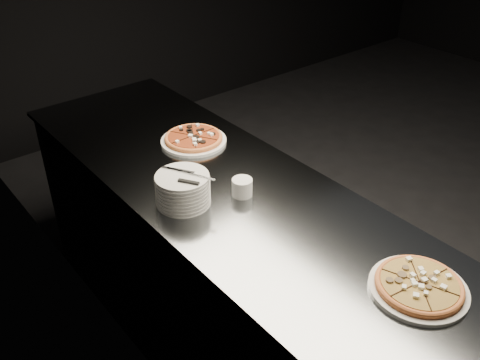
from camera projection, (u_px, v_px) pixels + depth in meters
floor at (469, 193)px, 3.76m from camera, size 5.00×5.00×0.00m
wall_left at (136, 103)px, 1.68m from camera, size 0.02×5.00×2.80m
counter at (231, 275)px, 2.38m from camera, size 0.74×2.44×0.92m
pizza_mushroom at (419, 286)px, 1.64m from camera, size 0.31×0.31×0.04m
pizza_tomato at (194, 139)px, 2.46m from camera, size 0.30×0.30×0.03m
plate_stack at (183, 189)px, 2.02m from camera, size 0.20×0.20×0.12m
cutlery at (186, 176)px, 1.98m from camera, size 0.10×0.21×0.01m
ramekin at (242, 187)px, 2.08m from camera, size 0.08×0.08×0.07m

